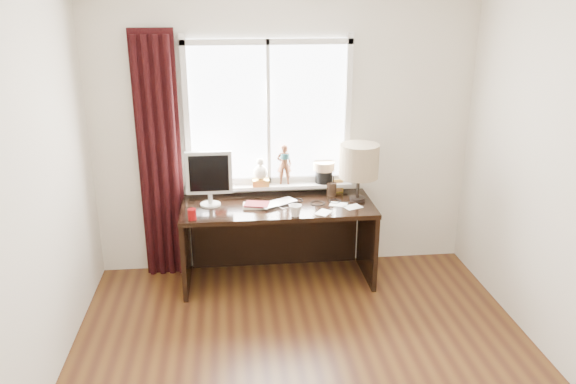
{
  "coord_description": "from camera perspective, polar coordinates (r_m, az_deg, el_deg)",
  "views": [
    {
      "loc": [
        -0.51,
        -3.0,
        2.51
      ],
      "look_at": [
        -0.05,
        1.25,
        1.0
      ],
      "focal_mm": 35.0,
      "sensor_mm": 36.0,
      "label": 1
    }
  ],
  "objects": [
    {
      "name": "mug",
      "position": [
        4.7,
        0.76,
        -1.86
      ],
      "size": [
        0.14,
        0.14,
        0.11
      ],
      "primitive_type": "imported",
      "rotation": [
        0.0,
        0.0,
        1.04
      ],
      "color": "white",
      "rests_on": "desk"
    },
    {
      "name": "desk_cables",
      "position": [
        5.03,
        3.04,
        -1.01
      ],
      "size": [
        0.47,
        0.24,
        0.01
      ],
      "color": "black",
      "rests_on": "desk"
    },
    {
      "name": "curtain",
      "position": [
        5.14,
        -12.9,
        3.21
      ],
      "size": [
        0.38,
        0.09,
        2.25
      ],
      "color": "black",
      "rests_on": "floor"
    },
    {
      "name": "table_lamp",
      "position": [
        5.0,
        7.23,
        3.07
      ],
      "size": [
        0.35,
        0.35,
        0.52
      ],
      "color": "black",
      "rests_on": "desk"
    },
    {
      "name": "desk",
      "position": [
        5.15,
        -1.12,
        -3.44
      ],
      "size": [
        1.7,
        0.7,
        0.75
      ],
      "color": "black",
      "rests_on": "floor"
    },
    {
      "name": "loose_papers",
      "position": [
        4.91,
        5.14,
        -1.61
      ],
      "size": [
        0.46,
        0.35,
        0.0
      ],
      "color": "white",
      "rests_on": "desk"
    },
    {
      "name": "window",
      "position": [
        5.11,
        -1.68,
        5.89
      ],
      "size": [
        1.52,
        0.2,
        1.4
      ],
      "color": "white",
      "rests_on": "ground"
    },
    {
      "name": "brush_holder",
      "position": [
        5.2,
        4.45,
        0.32
      ],
      "size": [
        0.09,
        0.09,
        0.25
      ],
      "color": "black",
      "rests_on": "desk"
    },
    {
      "name": "monitor",
      "position": [
        4.92,
        -8.02,
        1.7
      ],
      "size": [
        0.4,
        0.18,
        0.49
      ],
      "color": "beige",
      "rests_on": "desk"
    },
    {
      "name": "wall_back",
      "position": [
        5.17,
        -0.34,
        5.92
      ],
      "size": [
        3.5,
        0.0,
        2.6
      ],
      "primitive_type": "cube",
      "rotation": [
        1.57,
        0.0,
        0.0
      ],
      "color": "beige",
      "rests_on": "ground"
    },
    {
      "name": "red_cup",
      "position": [
        4.7,
        -9.72,
        -2.24
      ],
      "size": [
        0.07,
        0.07,
        0.09
      ],
      "primitive_type": "cylinder",
      "color": "#750608",
      "rests_on": "desk"
    },
    {
      "name": "wall_left",
      "position": [
        3.47,
        -26.7,
        -3.19
      ],
      "size": [
        0.0,
        4.0,
        2.6
      ],
      "primitive_type": "cube",
      "rotation": [
        1.57,
        0.0,
        1.57
      ],
      "color": "beige",
      "rests_on": "ground"
    },
    {
      "name": "icon_frame",
      "position": [
        5.27,
        5.11,
        0.59
      ],
      "size": [
        0.1,
        0.04,
        0.13
      ],
      "color": "gold",
      "rests_on": "desk"
    },
    {
      "name": "notebook_stack",
      "position": [
        4.93,
        -3.26,
        -1.33
      ],
      "size": [
        0.24,
        0.19,
        0.03
      ],
      "color": "beige",
      "rests_on": "desk"
    },
    {
      "name": "laptop",
      "position": [
        4.96,
        -1.05,
        -1.17
      ],
      "size": [
        0.42,
        0.37,
        0.03
      ],
      "primitive_type": "imported",
      "rotation": [
        0.0,
        0.0,
        0.53
      ],
      "color": "silver",
      "rests_on": "desk"
    }
  ]
}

